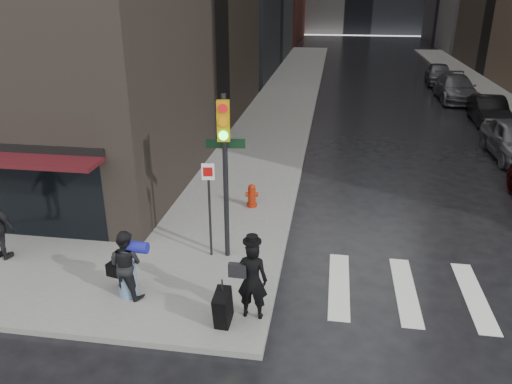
% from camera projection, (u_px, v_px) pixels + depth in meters
% --- Properties ---
extents(ground, '(140.00, 140.00, 0.00)m').
position_uv_depth(ground, '(192.00, 295.00, 12.00)').
color(ground, black).
rests_on(ground, ground).
extents(sidewalk_left, '(4.00, 50.00, 0.15)m').
position_uv_depth(sidewalk_left, '(292.00, 87.00, 36.63)').
color(sidewalk_left, slate).
rests_on(sidewalk_left, ground).
extents(sidewalk_right, '(3.00, 50.00, 0.15)m').
position_uv_depth(sidewalk_right, '(485.00, 92.00, 34.70)').
color(sidewalk_right, slate).
rests_on(sidewalk_right, ground).
extents(crosswalk, '(8.50, 3.00, 0.01)m').
position_uv_depth(crosswalk, '(509.00, 299.00, 11.84)').
color(crosswalk, silver).
rests_on(crosswalk, ground).
extents(man_overcoat, '(1.07, 1.00, 2.02)m').
position_uv_depth(man_overcoat, '(246.00, 285.00, 10.62)').
color(man_overcoat, black).
rests_on(man_overcoat, ground).
extents(man_jeans, '(1.17, 0.85, 1.67)m').
position_uv_depth(man_jeans, '(126.00, 264.00, 11.43)').
color(man_jeans, black).
rests_on(man_jeans, ground).
extents(traffic_light, '(1.09, 0.55, 4.37)m').
position_uv_depth(traffic_light, '(223.00, 157.00, 12.33)').
color(traffic_light, black).
rests_on(traffic_light, ground).
extents(fire_hydrant, '(0.44, 0.34, 0.78)m').
position_uv_depth(fire_hydrant, '(252.00, 196.00, 16.36)').
color(fire_hydrant, maroon).
rests_on(fire_hydrant, ground).
extents(parked_car_2, '(1.70, 4.45, 1.45)m').
position_uv_depth(parked_car_2, '(489.00, 110.00, 26.73)').
color(parked_car_2, black).
rests_on(parked_car_2, ground).
extents(parked_car_3, '(2.24, 5.45, 1.58)m').
position_uv_depth(parked_car_3, '(456.00, 88.00, 32.25)').
color(parked_car_3, '#414146').
rests_on(parked_car_3, ground).
extents(parked_car_4, '(2.18, 4.64, 1.53)m').
position_uv_depth(parked_car_4, '(439.00, 74.00, 37.73)').
color(parked_car_4, '#46474B').
rests_on(parked_car_4, ground).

